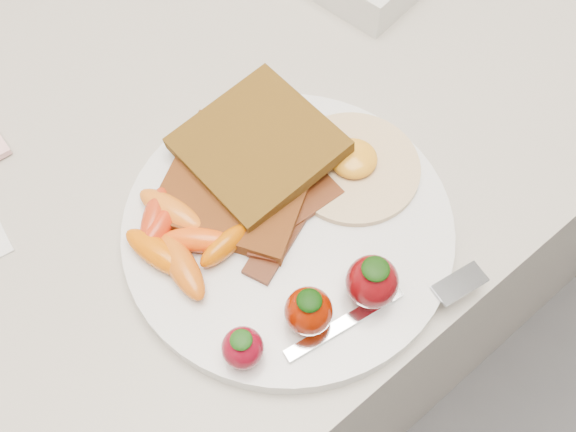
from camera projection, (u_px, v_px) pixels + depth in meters
counter at (236, 292)px, 0.99m from camera, size 2.00×0.60×0.90m
plate at (288, 227)px, 0.53m from camera, size 0.27×0.27×0.02m
toast_lower at (238, 184)px, 0.53m from camera, size 0.16×0.16×0.01m
toast_upper at (258, 145)px, 0.53m from camera, size 0.12×0.12×0.03m
fried_egg at (353, 165)px, 0.54m from camera, size 0.13×0.13×0.02m
bacon_strips at (284, 218)px, 0.52m from camera, size 0.11×0.08×0.01m
baby_carrots at (177, 238)px, 0.50m from camera, size 0.09×0.11×0.02m
strawberries at (325, 305)px, 0.46m from camera, size 0.14×0.06×0.05m
fork at (398, 305)px, 0.48m from camera, size 0.16×0.06×0.00m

